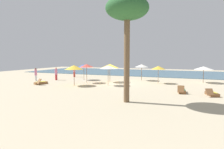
# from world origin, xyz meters

# --- Properties ---
(ground_plane) EXTENTS (60.00, 60.00, 0.00)m
(ground_plane) POSITION_xyz_m (0.00, 0.00, 0.00)
(ground_plane) COLOR #BCAD8E
(ocean_water) EXTENTS (48.00, 16.00, 0.06)m
(ocean_water) POSITION_xyz_m (0.00, 17.00, 0.03)
(ocean_water) COLOR #3D6075
(ocean_water) RESTS_ON ground_plane
(umbrella_0) EXTENTS (1.88, 1.88, 2.17)m
(umbrella_0) POSITION_xyz_m (-5.60, 1.90, 1.96)
(umbrella_0) COLOR olive
(umbrella_0) RESTS_ON ground_plane
(umbrella_1) EXTENTS (2.10, 2.10, 2.31)m
(umbrella_1) POSITION_xyz_m (-3.92, -3.15, 2.07)
(umbrella_1) COLOR brown
(umbrella_1) RESTS_ON ground_plane
(umbrella_2) EXTENTS (2.23, 2.23, 2.33)m
(umbrella_2) POSITION_xyz_m (-1.33, 1.13, 2.08)
(umbrella_2) COLOR olive
(umbrella_2) RESTS_ON ground_plane
(umbrella_3) EXTENTS (1.72, 1.72, 2.13)m
(umbrella_3) POSITION_xyz_m (4.61, 2.23, 1.93)
(umbrella_3) COLOR brown
(umbrella_3) RESTS_ON ground_plane
(umbrella_4) EXTENTS (1.76, 1.76, 2.35)m
(umbrella_4) POSITION_xyz_m (-3.74, -0.59, 2.15)
(umbrella_4) COLOR brown
(umbrella_4) RESTS_ON ground_plane
(umbrella_5) EXTENTS (2.28, 2.28, 2.05)m
(umbrella_5) POSITION_xyz_m (9.77, 4.86, 1.85)
(umbrella_5) COLOR brown
(umbrella_5) RESTS_ON ground_plane
(umbrella_6) EXTENTS (1.85, 1.85, 2.22)m
(umbrella_6) POSITION_xyz_m (2.05, 4.31, 2.02)
(umbrella_6) COLOR brown
(umbrella_6) RESTS_ON ground_plane
(umbrella_7) EXTENTS (1.94, 1.94, 2.27)m
(umbrella_7) POSITION_xyz_m (-0.43, -1.55, 2.09)
(umbrella_7) COLOR olive
(umbrella_7) RESTS_ON ground_plane
(lounger_0) EXTENTS (0.74, 1.68, 0.75)m
(lounger_0) POSITION_xyz_m (7.57, -3.27, 0.18)
(lounger_0) COLOR brown
(lounger_0) RESTS_ON ground_plane
(lounger_1) EXTENTS (1.13, 1.80, 0.67)m
(lounger_1) POSITION_xyz_m (9.96, -3.74, 0.18)
(lounger_1) COLOR brown
(lounger_1) RESTS_ON ground_plane
(lounger_2) EXTENTS (1.25, 1.74, 0.73)m
(lounger_2) POSITION_xyz_m (-8.19, -3.76, 0.18)
(lounger_2) COLOR olive
(lounger_2) RESTS_ON ground_plane
(person_0) EXTENTS (0.48, 0.48, 1.83)m
(person_0) POSITION_xyz_m (-8.99, 4.69, 0.92)
(person_0) COLOR #BF3338
(person_0) RESTS_ON ground_plane
(person_1) EXTENTS (0.42, 0.42, 1.79)m
(person_1) POSITION_xyz_m (-9.09, 0.29, 0.90)
(person_1) COLOR #BF3338
(person_1) RESTS_ON ground_plane
(person_2) EXTENTS (0.41, 0.41, 1.77)m
(person_2) POSITION_xyz_m (-10.90, -1.64, 0.90)
(person_2) COLOR white
(person_2) RESTS_ON ground_plane
(palm_0) EXTENTS (3.04, 3.04, 7.48)m
(palm_0) POSITION_xyz_m (3.99, -8.52, 6.42)
(palm_0) COLOR brown
(palm_0) RESTS_ON ground_plane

